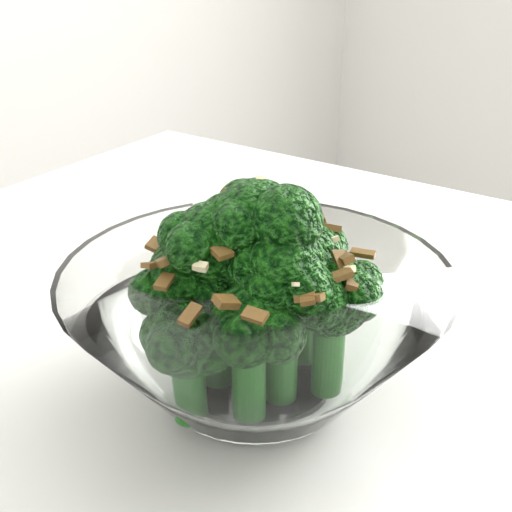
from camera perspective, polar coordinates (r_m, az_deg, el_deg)
broccoli_dish at (r=0.44m, az=-0.01°, el=-4.99°), size 0.24×0.24×0.15m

